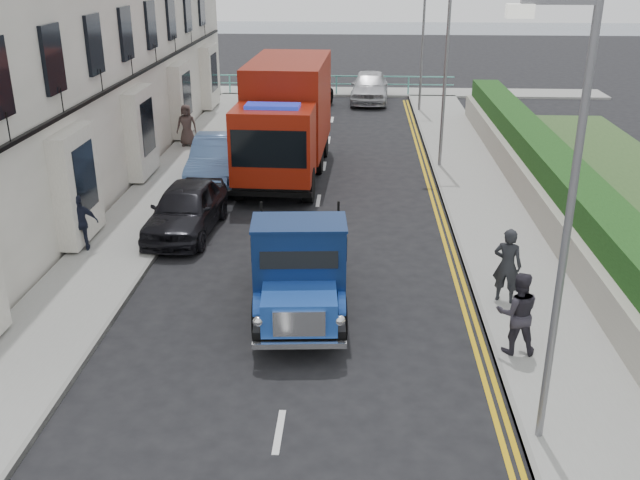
{
  "coord_description": "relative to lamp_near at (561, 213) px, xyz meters",
  "views": [
    {
      "loc": [
        1.21,
        -11.84,
        7.5
      ],
      "look_at": [
        0.42,
        3.17,
        1.4
      ],
      "focal_mm": 40.0,
      "sensor_mm": 36.0,
      "label": 1
    }
  ],
  "objects": [
    {
      "name": "pedestrian_east_near",
      "position": [
        0.45,
        4.89,
        -3.0
      ],
      "size": [
        0.75,
        0.63,
        1.75
      ],
      "primitive_type": "imported",
      "rotation": [
        0.0,
        0.0,
        2.74
      ],
      "color": "black",
      "rests_on": "pavement_east"
    },
    {
      "name": "parked_car_mid",
      "position": [
        -7.78,
        14.0,
        -3.21
      ],
      "size": [
        1.79,
        4.8,
        1.57
      ],
      "primitive_type": "imported",
      "rotation": [
        0.0,
        0.0,
        0.03
      ],
      "color": "#4F72AA",
      "rests_on": "ground"
    },
    {
      "name": "parked_car_front",
      "position": [
        -7.78,
        9.0,
        -3.28
      ],
      "size": [
        1.94,
        4.32,
        1.44
      ],
      "primitive_type": "imported",
      "rotation": [
        0.0,
        0.0,
        -0.06
      ],
      "color": "black",
      "rests_on": "ground"
    },
    {
      "name": "garden_east",
      "position": [
        3.03,
        11.0,
        -3.1
      ],
      "size": [
        1.45,
        28.0,
        1.75
      ],
      "color": "#B2AD9E",
      "rests_on": "ground"
    },
    {
      "name": "seafront_railing",
      "position": [
        -4.18,
        30.2,
        -3.42
      ],
      "size": [
        13.0,
        0.08,
        1.11
      ],
      "color": "#59B2A5",
      "rests_on": "ground"
    },
    {
      "name": "promenade",
      "position": [
        -4.18,
        31.0,
        -3.94
      ],
      "size": [
        30.0,
        2.5,
        0.12
      ],
      "primitive_type": "cube",
      "color": "gray",
      "rests_on": "ground"
    },
    {
      "name": "sea_plane",
      "position": [
        -4.18,
        62.0,
        -4.0
      ],
      "size": [
        120.0,
        120.0,
        0.0
      ],
      "primitive_type": "plane",
      "color": "#4C5B68",
      "rests_on": "ground"
    },
    {
      "name": "bedford_lorry",
      "position": [
        -4.14,
        3.95,
        -2.93
      ],
      "size": [
        2.28,
        5.03,
        2.32
      ],
      "rotation": [
        0.0,
        0.0,
        0.07
      ],
      "color": "black",
      "rests_on": "ground"
    },
    {
      "name": "pavement_west",
      "position": [
        -9.38,
        11.0,
        -3.94
      ],
      "size": [
        2.4,
        38.0,
        0.12
      ],
      "primitive_type": "cube",
      "color": "gray",
      "rests_on": "ground"
    },
    {
      "name": "pedestrian_west_far",
      "position": [
        -9.89,
        18.35,
        -3.04
      ],
      "size": [
        0.83,
        0.55,
        1.67
      ],
      "primitive_type": "imported",
      "rotation": [
        0.0,
        0.0,
        0.02
      ],
      "color": "#41332F",
      "rests_on": "pavement_west"
    },
    {
      "name": "seafront_car_right",
      "position": [
        -2.35,
        28.49,
        -3.18
      ],
      "size": [
        2.14,
        4.86,
        1.63
      ],
      "primitive_type": "imported",
      "rotation": [
        0.0,
        0.0,
        -0.05
      ],
      "color": "silver",
      "rests_on": "ground"
    },
    {
      "name": "parked_car_rear",
      "position": [
        -6.78,
        20.0,
        -3.38
      ],
      "size": [
        1.76,
        4.24,
        1.23
      ],
      "primitive_type": "imported",
      "rotation": [
        0.0,
        0.0,
        0.01
      ],
      "color": "#A0A1A4",
      "rests_on": "ground"
    },
    {
      "name": "ground",
      "position": [
        -4.18,
        2.0,
        -4.0
      ],
      "size": [
        120.0,
        120.0,
        0.0
      ],
      "primitive_type": "plane",
      "color": "black",
      "rests_on": "ground"
    },
    {
      "name": "pedestrian_east_far",
      "position": [
        0.22,
        2.65,
        -3.02
      ],
      "size": [
        0.84,
        0.66,
        1.71
      ],
      "primitive_type": "imported",
      "rotation": [
        0.0,
        0.0,
        3.12
      ],
      "color": "#2C2932",
      "rests_on": "pavement_east"
    },
    {
      "name": "pedestrian_west_near",
      "position": [
        -10.18,
        7.3,
        -3.11
      ],
      "size": [
        0.97,
        0.63,
        1.53
      ],
      "primitive_type": "imported",
      "rotation": [
        0.0,
        0.0,
        3.45
      ],
      "color": "#1A1F30",
      "rests_on": "pavement_west"
    },
    {
      "name": "lamp_far",
      "position": [
        0.0,
        26.0,
        0.0
      ],
      "size": [
        1.23,
        0.18,
        7.0
      ],
      "color": "slate",
      "rests_on": "ground"
    },
    {
      "name": "lamp_near",
      "position": [
        0.0,
        0.0,
        0.0
      ],
      "size": [
        1.23,
        0.18,
        7.0
      ],
      "color": "slate",
      "rests_on": "ground"
    },
    {
      "name": "pavement_east",
      "position": [
        1.12,
        11.0,
        -3.94
      ],
      "size": [
        2.6,
        38.0,
        0.12
      ],
      "primitive_type": "cube",
      "color": "gray",
      "rests_on": "ground"
    },
    {
      "name": "lamp_mid",
      "position": [
        0.0,
        16.0,
        0.0
      ],
      "size": [
        1.23,
        0.18,
        7.0
      ],
      "color": "slate",
      "rests_on": "ground"
    },
    {
      "name": "seafront_car_left",
      "position": [
        -5.98,
        26.14,
        -3.24
      ],
      "size": [
        3.88,
        5.91,
        1.51
      ],
      "primitive_type": "imported",
      "rotation": [
        0.0,
        0.0,
        2.87
      ],
      "color": "black",
      "rests_on": "ground"
    },
    {
      "name": "red_lorry",
      "position": [
        -5.47,
        14.91,
        -1.88
      ],
      "size": [
        2.82,
        7.67,
        3.97
      ],
      "rotation": [
        0.0,
        0.0,
        -0.04
      ],
      "color": "black",
      "rests_on": "ground"
    }
  ]
}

